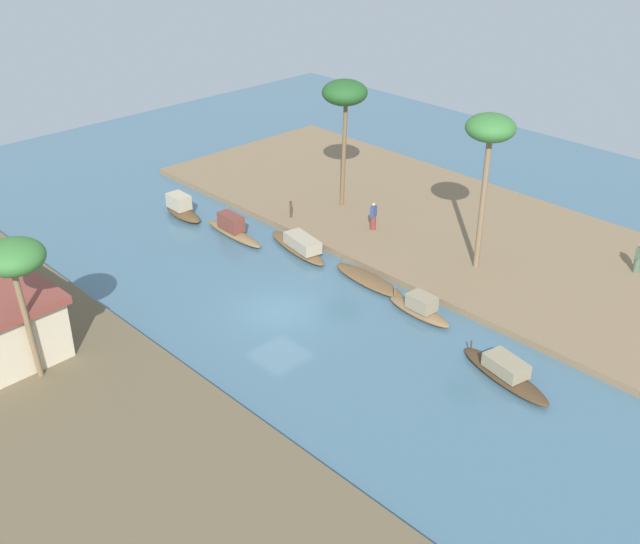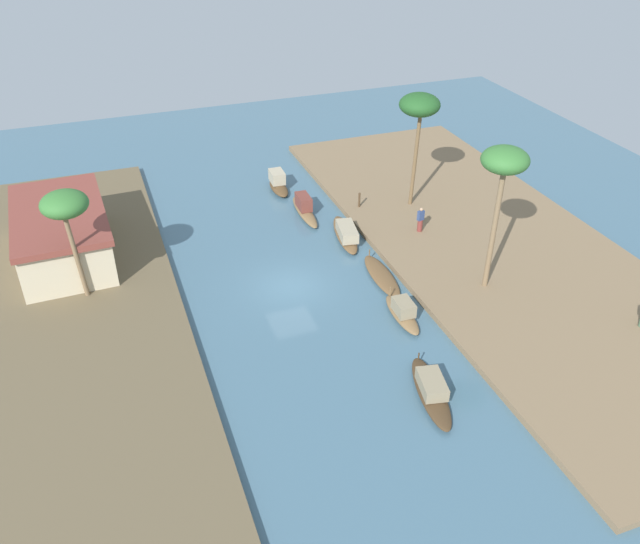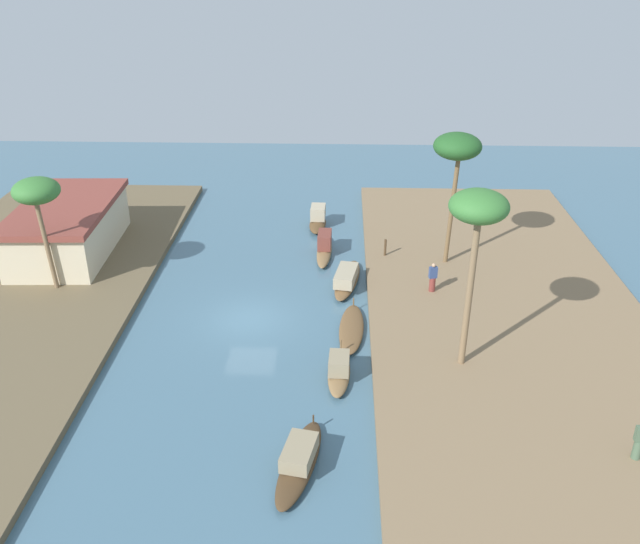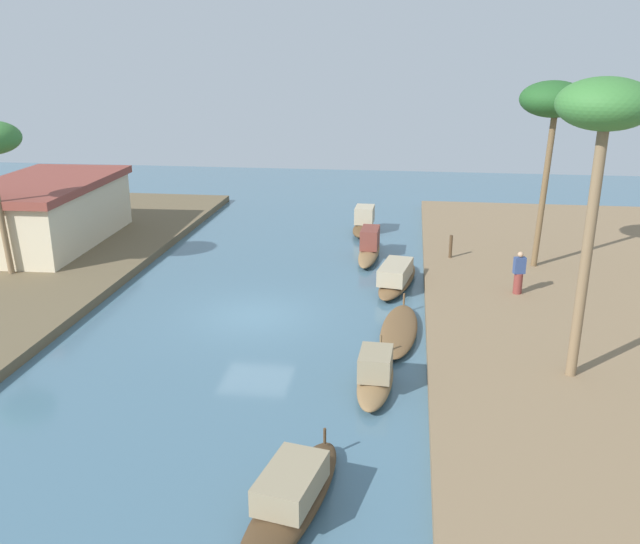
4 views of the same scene
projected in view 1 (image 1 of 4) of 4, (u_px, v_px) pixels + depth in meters
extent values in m
plane|color=#476B7F|center=(279.00, 312.00, 37.43)|extent=(64.43, 64.43, 0.00)
cube|color=#846B4C|center=(450.00, 228.00, 45.27)|extent=(38.37, 14.00, 0.35)
cube|color=brown|center=(15.00, 432.00, 29.43)|extent=(38.37, 14.00, 0.35)
ellipsoid|color=brown|center=(369.00, 280.00, 39.83)|extent=(4.72, 1.44, 0.35)
cylinder|color=brown|center=(342.00, 260.00, 41.04)|extent=(0.07, 0.07, 0.42)
ellipsoid|color=#47331E|center=(505.00, 376.00, 32.52)|extent=(4.93, 2.09, 0.42)
cube|color=gray|center=(506.00, 365.00, 32.28)|extent=(2.00, 1.38, 0.59)
cylinder|color=#47331E|center=(471.00, 344.00, 33.92)|extent=(0.07, 0.07, 0.38)
ellipsoid|color=brown|center=(419.00, 312.00, 37.04)|extent=(3.69, 1.10, 0.42)
cube|color=gray|center=(422.00, 302.00, 36.70)|extent=(1.36, 0.93, 0.70)
cylinder|color=brown|center=(395.00, 291.00, 37.89)|extent=(0.07, 0.07, 0.53)
ellipsoid|color=brown|center=(297.00, 248.00, 43.00)|extent=(5.10, 1.97, 0.40)
cube|color=tan|center=(303.00, 243.00, 42.37)|extent=(2.45, 1.40, 0.64)
ellipsoid|color=brown|center=(183.00, 214.00, 46.86)|extent=(3.24, 1.17, 0.52)
cube|color=tan|center=(179.00, 201.00, 46.79)|extent=(1.43, 0.98, 0.85)
ellipsoid|color=brown|center=(234.00, 234.00, 44.58)|extent=(4.79, 1.02, 0.41)
cube|color=brown|center=(231.00, 222.00, 44.42)|extent=(1.63, 0.83, 0.90)
cylinder|color=brown|center=(373.00, 223.00, 44.57)|extent=(0.39, 0.39, 0.79)
cube|color=#33477A|center=(373.00, 211.00, 44.23)|extent=(0.32, 0.46, 0.62)
sphere|color=tan|center=(374.00, 204.00, 44.04)|extent=(0.21, 0.21, 0.21)
cylinder|color=#4C664C|center=(637.00, 265.00, 40.04)|extent=(0.34, 0.34, 0.78)
cube|color=#4C664C|center=(639.00, 253.00, 39.71)|extent=(0.24, 0.42, 0.62)
cylinder|color=#4C3823|center=(291.00, 209.00, 45.97)|extent=(0.14, 0.14, 1.01)
cylinder|color=#7F6647|center=(483.00, 204.00, 39.16)|extent=(0.29, 0.35, 6.92)
ellipsoid|color=#387533|center=(491.00, 128.00, 37.29)|extent=(2.42, 2.42, 1.33)
cylinder|color=brown|center=(344.00, 154.00, 46.40)|extent=(0.25, 0.47, 6.35)
ellipsoid|color=#235623|center=(345.00, 92.00, 44.65)|extent=(2.61, 2.61, 1.44)
cylinder|color=#7F6647|center=(28.00, 324.00, 31.07)|extent=(0.24, 0.49, 5.01)
ellipsoid|color=#387533|center=(14.00, 257.00, 29.66)|extent=(2.38, 2.38, 1.31)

